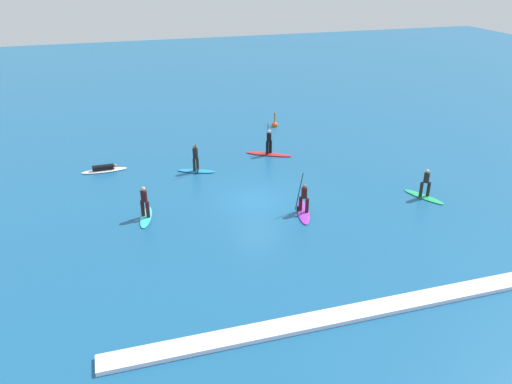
% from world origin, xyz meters
% --- Properties ---
extents(ground_plane, '(120.00, 120.00, 0.00)m').
position_xyz_m(ground_plane, '(0.00, 0.00, 0.00)').
color(ground_plane, '#195684').
rests_on(ground_plane, ground).
extents(surfer_on_blue_board, '(2.48, 1.53, 2.03)m').
position_xyz_m(surfer_on_blue_board, '(-2.48, 5.04, 0.54)').
color(surfer_on_blue_board, '#1E8CD1').
rests_on(surfer_on_blue_board, ground_plane).
extents(surfer_on_white_board, '(2.86, 0.77, 0.45)m').
position_xyz_m(surfer_on_white_board, '(-8.13, 6.85, 0.16)').
color(surfer_on_white_board, white).
rests_on(surfer_on_white_board, ground_plane).
extents(surfer_on_purple_board, '(1.40, 2.90, 2.27)m').
position_xyz_m(surfer_on_purple_board, '(2.00, -2.24, 0.40)').
color(surfer_on_purple_board, purple).
rests_on(surfer_on_purple_board, ground_plane).
extents(surfer_on_red_board, '(3.10, 2.16, 2.14)m').
position_xyz_m(surfer_on_red_board, '(2.91, 6.57, 0.43)').
color(surfer_on_red_board, red).
rests_on(surfer_on_red_board, ground_plane).
extents(surfer_on_green_board, '(1.58, 2.59, 1.74)m').
position_xyz_m(surfer_on_green_board, '(9.32, -2.45, 0.48)').
color(surfer_on_green_board, '#23B266').
rests_on(surfer_on_green_board, ground_plane).
extents(surfer_on_teal_board, '(1.07, 2.51, 1.81)m').
position_xyz_m(surfer_on_teal_board, '(-6.20, -0.38, 0.54)').
color(surfer_on_teal_board, '#33C6CC').
rests_on(surfer_on_teal_board, ground_plane).
extents(marker_buoy, '(0.50, 0.50, 1.28)m').
position_xyz_m(marker_buoy, '(5.32, 12.44, 0.17)').
color(marker_buoy, '#E55119').
rests_on(marker_buoy, ground_plane).
extents(wave_crest, '(17.90, 0.90, 0.18)m').
position_xyz_m(wave_crest, '(0.00, -10.82, 0.09)').
color(wave_crest, white).
rests_on(wave_crest, ground_plane).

